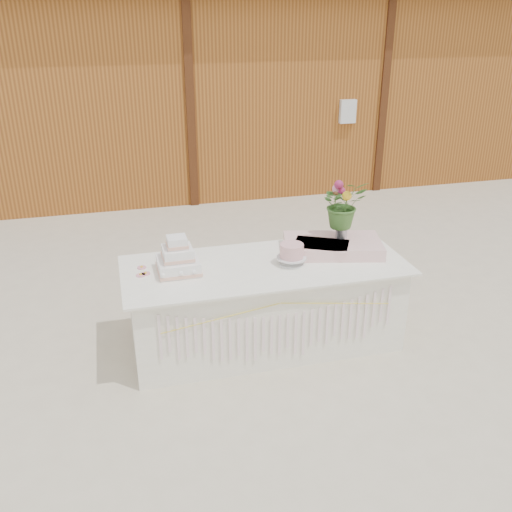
% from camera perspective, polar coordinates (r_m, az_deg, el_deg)
% --- Properties ---
extents(ground, '(80.00, 80.00, 0.00)m').
position_cam_1_polar(ground, '(5.19, 0.85, -8.60)').
color(ground, beige).
rests_on(ground, ground).
extents(barn, '(12.60, 4.60, 3.30)m').
position_cam_1_polar(barn, '(10.34, -8.44, 17.41)').
color(barn, '#9C5C20').
rests_on(barn, ground).
extents(cake_table, '(2.40, 1.00, 0.77)m').
position_cam_1_polar(cake_table, '(4.99, 0.89, -4.87)').
color(cake_table, white).
rests_on(cake_table, ground).
extents(wedding_cake, '(0.35, 0.35, 0.31)m').
position_cam_1_polar(wedding_cake, '(4.69, -7.81, -0.40)').
color(wedding_cake, white).
rests_on(wedding_cake, cake_table).
extents(pink_cake_stand, '(0.25, 0.25, 0.18)m').
position_cam_1_polar(pink_cake_stand, '(4.79, 3.59, 0.30)').
color(pink_cake_stand, silver).
rests_on(pink_cake_stand, cake_table).
extents(satin_runner, '(0.94, 0.68, 0.11)m').
position_cam_1_polar(satin_runner, '(5.10, 7.66, 1.01)').
color(satin_runner, beige).
rests_on(satin_runner, cake_table).
extents(flower_vase, '(0.11, 0.11, 0.15)m').
position_cam_1_polar(flower_vase, '(5.14, 8.55, 2.64)').
color(flower_vase, '#A6A7AB').
rests_on(flower_vase, satin_runner).
extents(bouquet, '(0.40, 0.35, 0.44)m').
position_cam_1_polar(bouquet, '(5.04, 8.75, 5.73)').
color(bouquet, '#3C692A').
rests_on(bouquet, flower_vase).
extents(loose_flowers, '(0.26, 0.39, 0.02)m').
position_cam_1_polar(loose_flowers, '(4.72, -11.23, -1.78)').
color(loose_flowers, pink).
rests_on(loose_flowers, cake_table).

